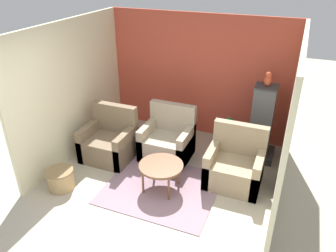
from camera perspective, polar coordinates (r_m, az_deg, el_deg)
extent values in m
plane|color=#B2A893|center=(4.74, -7.40, -17.36)|extent=(20.00, 20.00, 0.00)
cube|color=#C64C38|center=(6.61, 5.22, 8.68)|extent=(3.73, 0.06, 2.42)
cube|color=beige|center=(6.09, -16.29, 6.03)|extent=(0.06, 3.10, 2.42)
cube|color=beige|center=(4.90, 20.32, 0.05)|extent=(0.06, 3.10, 2.42)
cube|color=gray|center=(5.37, -1.17, -10.72)|extent=(1.75, 1.52, 0.01)
cylinder|color=brown|center=(5.12, -1.22, -6.93)|extent=(0.70, 0.70, 0.04)
cylinder|color=brown|center=(5.17, -4.38, -9.74)|extent=(0.04, 0.04, 0.42)
cylinder|color=brown|center=(5.02, 0.13, -10.89)|extent=(0.04, 0.04, 0.42)
cylinder|color=brown|center=(5.48, -2.39, -7.23)|extent=(0.04, 0.04, 0.42)
cylinder|color=brown|center=(5.34, 1.88, -8.23)|extent=(0.04, 0.04, 0.42)
cube|color=#7A664C|center=(6.08, -10.32, -3.77)|extent=(0.87, 0.75, 0.43)
cube|color=#7A664C|center=(6.08, -9.20, 1.46)|extent=(0.87, 0.14, 0.53)
cube|color=#7A664C|center=(6.23, -13.33, -2.33)|extent=(0.12, 0.75, 0.62)
cube|color=#7A664C|center=(5.86, -7.26, -3.75)|extent=(0.12, 0.75, 0.62)
cube|color=#9E896B|center=(5.45, 11.36, -7.96)|extent=(0.87, 0.75, 0.43)
cube|color=#9E896B|center=(5.45, 12.48, -2.10)|extent=(0.87, 0.14, 0.53)
cube|color=#9E896B|center=(5.45, 7.58, -6.40)|extent=(0.12, 0.75, 0.62)
cube|color=#9E896B|center=(5.36, 15.40, -7.91)|extent=(0.12, 0.75, 0.62)
cube|color=tan|center=(6.02, -0.21, -3.62)|extent=(0.87, 0.75, 0.43)
cube|color=tan|center=(6.04, 0.87, 1.66)|extent=(0.87, 0.14, 0.53)
cube|color=tan|center=(6.11, -3.48, -2.19)|extent=(0.12, 0.75, 0.62)
cube|color=tan|center=(5.86, 3.19, -3.56)|extent=(0.12, 0.75, 0.62)
cube|color=#353539|center=(6.36, 15.25, -4.55)|extent=(0.58, 0.58, 0.11)
cube|color=#4C4C51|center=(6.04, 16.02, 0.91)|extent=(0.37, 0.37, 1.24)
cube|color=#353539|center=(5.80, 16.83, 6.55)|extent=(0.38, 0.38, 0.03)
ellipsoid|color=#D14C2D|center=(5.76, 16.98, 7.57)|extent=(0.12, 0.15, 0.19)
sphere|color=#D14C2D|center=(5.71, 17.10, 8.51)|extent=(0.10, 0.10, 0.10)
cone|color=gold|center=(5.67, 17.04, 8.31)|extent=(0.05, 0.05, 0.05)
cone|color=#D14C2D|center=(5.83, 17.03, 7.59)|extent=(0.06, 0.12, 0.16)
cylinder|color=brown|center=(6.49, 10.27, -2.81)|extent=(0.25, 0.25, 0.20)
cylinder|color=brown|center=(6.39, 10.42, -1.23)|extent=(0.03, 0.03, 0.21)
sphere|color=#337038|center=(6.30, 10.57, 0.31)|extent=(0.26, 0.26, 0.26)
sphere|color=#337038|center=(6.35, 9.96, 0.16)|extent=(0.15, 0.15, 0.15)
sphere|color=#337038|center=(6.29, 11.07, -0.12)|extent=(0.14, 0.14, 0.14)
cylinder|color=tan|center=(5.56, -18.18, -8.77)|extent=(0.41, 0.41, 0.33)
cylinder|color=olive|center=(5.47, -18.41, -7.46)|extent=(0.43, 0.43, 0.02)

